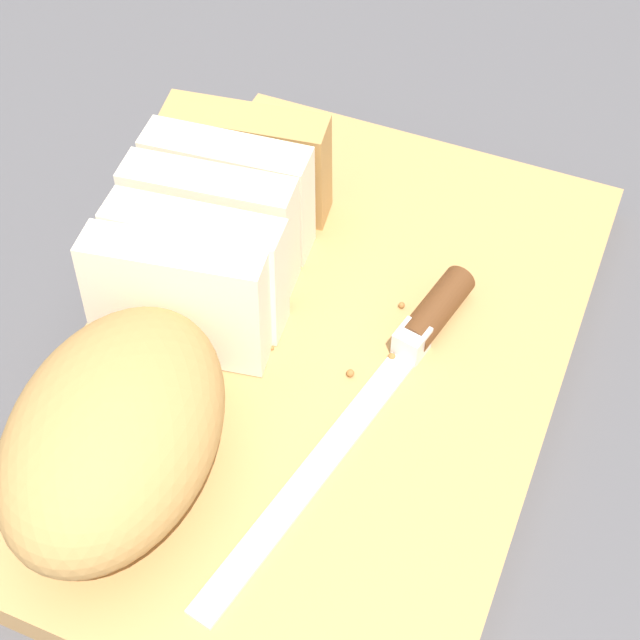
# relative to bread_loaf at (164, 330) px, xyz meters

# --- Properties ---
(ground_plane) EXTENTS (3.00, 3.00, 0.00)m
(ground_plane) POSITION_rel_bread_loaf_xyz_m (0.05, -0.08, -0.07)
(ground_plane) COLOR #4C4C51
(cutting_board) EXTENTS (0.46, 0.31, 0.03)m
(cutting_board) POSITION_rel_bread_loaf_xyz_m (0.05, -0.08, -0.06)
(cutting_board) COLOR tan
(cutting_board) RESTS_ON ground_plane
(bread_loaf) EXTENTS (0.36, 0.16, 0.09)m
(bread_loaf) POSITION_rel_bread_loaf_xyz_m (0.00, 0.00, 0.00)
(bread_loaf) COLOR tan
(bread_loaf) RESTS_ON cutting_board
(bread_knife) EXTENTS (0.28, 0.07, 0.02)m
(bread_knife) POSITION_rel_bread_loaf_xyz_m (0.07, -0.13, -0.03)
(bread_knife) COLOR silver
(bread_knife) RESTS_ON cutting_board
(crumb_near_knife) EXTENTS (0.01, 0.01, 0.01)m
(crumb_near_knife) POSITION_rel_bread_loaf_xyz_m (0.04, -0.11, -0.04)
(crumb_near_knife) COLOR #996633
(crumb_near_knife) RESTS_ON cutting_board
(crumb_near_loaf) EXTENTS (0.00, 0.00, 0.00)m
(crumb_near_loaf) POSITION_rel_bread_loaf_xyz_m (0.04, -0.05, -0.04)
(crumb_near_loaf) COLOR #996633
(crumb_near_loaf) RESTS_ON cutting_board
(crumb_stray_left) EXTENTS (0.01, 0.01, 0.01)m
(crumb_stray_left) POSITION_rel_bread_loaf_xyz_m (0.06, -0.13, -0.04)
(crumb_stray_left) COLOR #996633
(crumb_stray_left) RESTS_ON cutting_board
(crumb_stray_right) EXTENTS (0.00, 0.00, 0.00)m
(crumb_stray_right) POSITION_rel_bread_loaf_xyz_m (0.11, -0.12, -0.04)
(crumb_stray_right) COLOR #996633
(crumb_stray_right) RESTS_ON cutting_board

